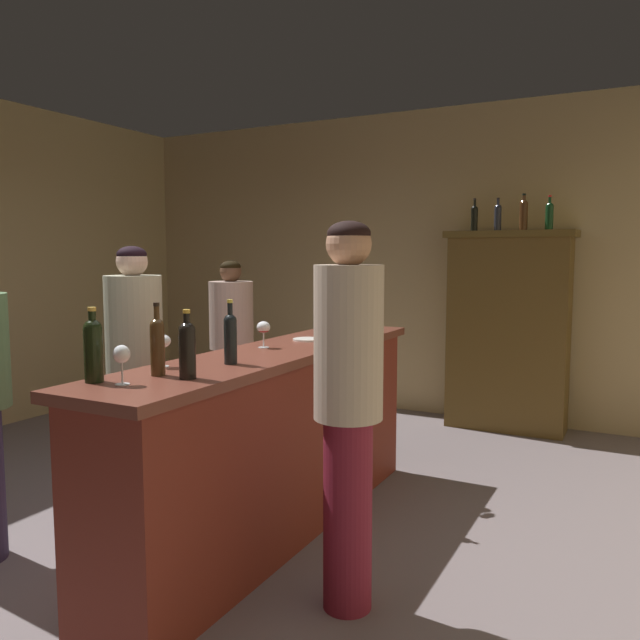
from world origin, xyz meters
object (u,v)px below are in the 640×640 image
Objects in this scene: bar_counter at (275,441)px; wine_glass_mid at (162,342)px; wine_bottle_chardonnay at (329,310)px; wine_bottle_syrah at (335,319)px; cheese_plate at (307,339)px; patron_in_grey at (135,371)px; wine_glass_spare at (122,355)px; display_cabinet at (508,327)px; display_bottle_left at (474,217)px; wine_bottle_malbec at (157,343)px; display_bottle_midright at (549,215)px; wine_bottle_rose at (187,347)px; patron_redhead at (232,344)px; flower_arrangement at (352,306)px; wine_glass_rear at (339,322)px; wine_bottle_merlot at (93,347)px; bartender at (348,396)px; wine_glass_front at (263,328)px; wine_bottle_riesling at (230,336)px; display_bottle_center at (524,213)px; display_bottle_midleft at (498,216)px.

wine_glass_mid is at bearing -104.69° from bar_counter.
bar_counter is 1.23m from wine_bottle_chardonnay.
cheese_plate is at bearing -162.35° from wine_bottle_syrah.
wine_glass_spare is at bearing -77.65° from patron_in_grey.
display_bottle_left reaches higher than display_cabinet.
display_bottle_left is at bearing 82.97° from wine_bottle_malbec.
display_bottle_midright is at bearing 68.96° from wine_bottle_syrah.
wine_bottle_rose is 0.18× the size of patron_in_grey.
wine_bottle_syrah reaches higher than wine_glass_mid.
wine_bottle_malbec is at bearing -21.11° from patron_redhead.
flower_arrangement is 2.32× the size of cheese_plate.
wine_glass_spare is 2.80m from patron_redhead.
display_cabinet reaches higher than wine_glass_rear.
bartender is at bearing 33.98° from wine_bottle_merlot.
wine_glass_spare is (0.04, -1.13, 0.01)m from wine_glass_front.
wine_glass_mid is 0.52× the size of display_bottle_midright.
wine_bottle_riesling is 2.34m from patron_redhead.
patron_in_grey reaches higher than patron_redhead.
display_bottle_center reaches higher than wine_glass_front.
bar_counter is 3.32m from display_bottle_midright.
display_bottle_midright is at bearing 67.74° from wine_glass_front.
flower_arrangement reaches higher than wine_bottle_riesling.
wine_bottle_chardonnay is at bearing -118.96° from display_bottle_center.
bartender is at bearing -60.60° from wine_bottle_chardonnay.
cheese_plate is (-0.08, 0.91, -0.13)m from wine_bottle_riesling.
patron_redhead is (-1.43, 0.92, -0.36)m from wine_bottle_syrah.
display_bottle_midright reaches higher than bartender.
patron_redhead is at bearing 160.51° from flower_arrangement.
display_cabinet is 5.72× the size of wine_bottle_merlot.
wine_glass_spare is 0.40× the size of flower_arrangement.
wine_glass_front is 0.75m from wine_glass_mid.
wine_bottle_rose is 1.91m from wine_bottle_chardonnay.
display_bottle_center reaches higher than cheese_plate.
wine_glass_front is 3.10m from display_bottle_midright.
wine_glass_front is 0.47× the size of display_bottle_center.
flower_arrangement is 2.05m from display_bottle_left.
flower_arrangement is (-0.09, 0.44, 0.04)m from wine_bottle_syrah.
bartender is (0.79, -0.55, -0.20)m from wine_glass_front.
wine_glass_front is at bearing -85.69° from wine_bottle_chardonnay.
patron_in_grey is at bearing -116.88° from display_cabinet.
flower_arrangement reaches higher than wine_bottle_rose.
wine_glass_mid is at bearing -102.68° from display_bottle_midleft.
display_cabinet reaches higher than wine_bottle_rose.
display_bottle_midright is (0.99, 1.91, 0.69)m from flower_arrangement.
wine_glass_spare is (-0.11, -1.80, 0.03)m from wine_glass_rear.
wine_bottle_rose is 0.95× the size of wine_bottle_merlot.
bartender reaches higher than wine_glass_mid.
wine_glass_spare is at bearing 41.73° from bartender.
patron_redhead is (-1.12, 0.37, -0.36)m from wine_bottle_chardonnay.
display_cabinet reaches higher than flower_arrangement.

